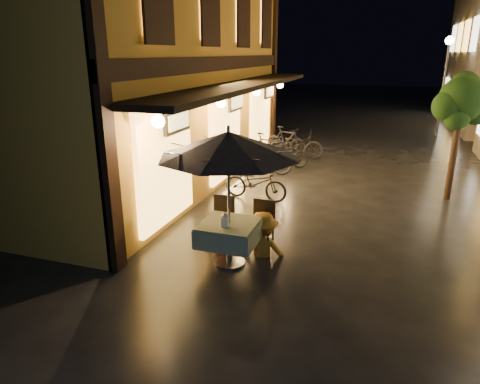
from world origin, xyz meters
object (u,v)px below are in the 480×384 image
(person_orange, at_px, (220,214))
(person_yellow, at_px, (263,214))
(table_lantern, at_px, (225,219))
(bicycle_0, at_px, (256,183))
(patio_umbrella, at_px, (228,145))
(cafe_table, at_px, (229,233))

(person_orange, distance_m, person_yellow, 0.82)
(table_lantern, relative_size, bicycle_0, 0.15)
(patio_umbrella, bearing_deg, person_orange, 125.06)
(bicycle_0, bearing_deg, person_yellow, -155.33)
(table_lantern, distance_m, bicycle_0, 3.76)
(patio_umbrella, height_order, table_lantern, patio_umbrella)
(cafe_table, distance_m, person_yellow, 0.75)
(patio_umbrella, height_order, person_yellow, patio_umbrella)
(table_lantern, distance_m, person_orange, 0.81)
(bicycle_0, bearing_deg, table_lantern, -165.62)
(person_yellow, bearing_deg, cafe_table, 36.19)
(cafe_table, relative_size, person_orange, 0.70)
(cafe_table, distance_m, person_orange, 0.64)
(cafe_table, height_order, bicycle_0, bicycle_0)
(patio_umbrella, xyz_separation_m, person_orange, (-0.36, 0.51, -1.44))
(patio_umbrella, distance_m, bicycle_0, 3.94)
(cafe_table, xyz_separation_m, person_yellow, (0.45, 0.56, 0.21))
(cafe_table, bearing_deg, person_yellow, 51.47)
(person_yellow, bearing_deg, patio_umbrella, 36.19)
(cafe_table, relative_size, person_yellow, 0.62)
(cafe_table, height_order, person_yellow, person_yellow)
(patio_umbrella, relative_size, table_lantern, 9.84)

